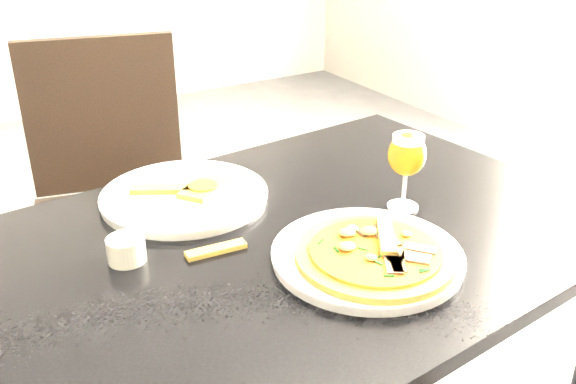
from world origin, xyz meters
TOP-DOWN VIEW (x-y plane):
  - dining_table at (0.21, -0.23)m, footprint 1.27×0.90m
  - chair_far at (0.09, 0.52)m, footprint 0.54×0.54m
  - plate_main at (0.27, -0.38)m, footprint 0.44×0.44m
  - pizza at (0.27, -0.40)m, footprint 0.27×0.27m
  - plate_second at (0.10, -0.00)m, footprint 0.38×0.38m
  - crust_scraps at (0.11, -0.00)m, footprint 0.19×0.14m
  - loose_crust at (0.06, -0.22)m, footprint 0.11×0.03m
  - sauce_cup at (-0.08, -0.17)m, footprint 0.07×0.07m
  - beer_glass at (0.45, -0.26)m, footprint 0.07×0.07m

SIDE VIEW (x-z plane):
  - chair_far at x=0.09m, z-range 0.05..1.01m
  - dining_table at x=0.21m, z-range 0.28..1.03m
  - loose_crust at x=0.06m, z-range 0.75..0.76m
  - plate_main at x=0.27m, z-range 0.75..0.77m
  - plate_second at x=0.10m, z-range 0.75..0.77m
  - sauce_cup at x=-0.08m, z-range 0.75..0.80m
  - crust_scraps at x=0.11m, z-range 0.77..0.78m
  - pizza at x=0.27m, z-range 0.76..0.79m
  - beer_glass at x=0.45m, z-range 0.78..0.94m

